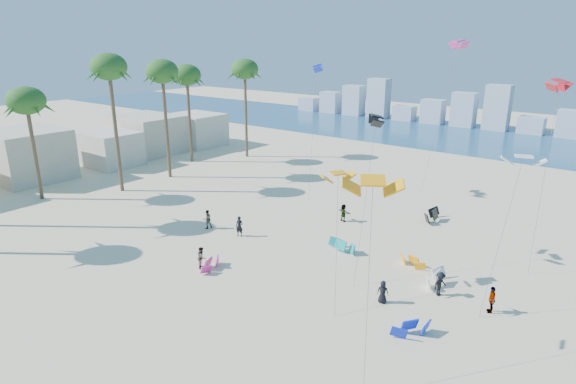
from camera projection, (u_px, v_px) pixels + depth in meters
The scene contains 10 objects.
ground at pixel (92, 313), 29.60m from camera, with size 220.00×220.00×0.00m, color beige.
ocean at pixel (470, 137), 83.68m from camera, with size 220.00×220.00×0.00m, color navy.
kitesurfer_near at pixel (239, 226), 41.00m from camera, with size 0.66×0.43×1.81m, color black.
kitesurfer_mid at pixel (202, 257), 35.33m from camera, with size 0.80×0.62×1.65m, color gray.
kitesurfers_far at pixel (383, 249), 36.61m from camera, with size 31.08×15.46×1.90m.
grounded_kites at pixel (391, 255), 36.65m from camera, with size 17.07×22.93×1.00m.
flying_kites at pixel (506, 99), 33.24m from camera, with size 38.40×35.71×18.63m.
palm_row at pixel (105, 80), 50.93m from camera, with size 9.03×44.80×15.50m.
beachfront_buildings at pixel (96, 146), 64.16m from camera, with size 11.50×43.00×6.00m.
distant_skyline at pixel (483, 112), 90.95m from camera, with size 85.00×3.00×8.40m.
Camera 1 is at (25.55, -12.91, 16.21)m, focal length 29.66 mm.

